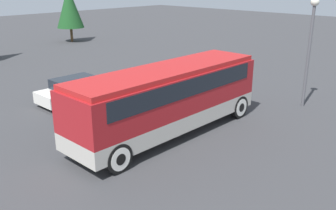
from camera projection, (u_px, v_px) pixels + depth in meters
name	position (u px, v px, depth m)	size (l,w,h in m)	color
ground_plane	(168.00, 134.00, 17.06)	(120.00, 120.00, 0.00)	#38383A
tour_bus	(169.00, 94.00, 16.52)	(9.84, 2.64, 3.08)	#B7B2A8
parked_car_near	(77.00, 90.00, 21.29)	(4.56, 1.92, 1.42)	silver
parked_car_mid	(137.00, 88.00, 21.70)	(4.30, 1.79, 1.39)	black
lamp_post	(311.00, 37.00, 19.54)	(0.44, 0.44, 5.81)	#515156
tree_center	(69.00, 7.00, 40.38)	(2.89, 2.89, 5.94)	brown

